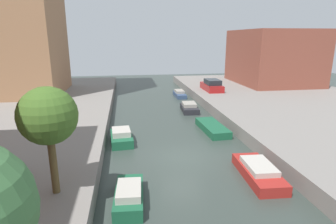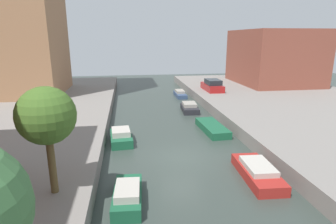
# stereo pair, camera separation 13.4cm
# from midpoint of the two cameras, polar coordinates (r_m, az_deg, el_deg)

# --- Properties ---
(ground_plane) EXTENTS (84.00, 84.00, 0.00)m
(ground_plane) POSITION_cam_midpoint_polar(r_m,az_deg,el_deg) (18.31, 2.87, -9.22)
(ground_plane) COLOR #333D38
(low_block_right) EXTENTS (10.00, 12.05, 7.64)m
(low_block_right) POSITION_cam_midpoint_polar(r_m,az_deg,el_deg) (44.05, 20.94, 10.50)
(low_block_right) COLOR brown
(low_block_right) RESTS_ON quay_right
(street_tree_2) EXTENTS (2.39, 2.39, 4.65)m
(street_tree_2) POSITION_cam_midpoint_polar(r_m,az_deg,el_deg) (12.25, -23.40, -0.86)
(street_tree_2) COLOR brown
(street_tree_2) RESTS_ON quay_left
(parked_car) EXTENTS (1.89, 4.51, 1.44)m
(parked_car) POSITION_cam_midpoint_polar(r_m,az_deg,el_deg) (36.05, 9.19, 5.34)
(parked_car) COLOR maroon
(parked_car) RESTS_ON quay_right
(moored_boat_left_2) EXTENTS (1.48, 3.30, 0.97)m
(moored_boat_left_2) POSITION_cam_midpoint_polar(r_m,az_deg,el_deg) (13.61, -7.99, -16.54)
(moored_boat_left_2) COLOR #195638
(moored_boat_left_2) RESTS_ON ground_plane
(moored_boat_left_3) EXTENTS (1.74, 3.18, 1.02)m
(moored_boat_left_3) POSITION_cam_midpoint_polar(r_m,az_deg,el_deg) (20.85, -9.42, -5.06)
(moored_boat_left_3) COLOR #195638
(moored_boat_left_3) RESTS_ON ground_plane
(moored_boat_right_2) EXTENTS (1.85, 4.29, 0.87)m
(moored_boat_right_2) POSITION_cam_midpoint_polar(r_m,az_deg,el_deg) (16.40, 18.12, -11.58)
(moored_boat_right_2) COLOR maroon
(moored_boat_right_2) RESTS_ON ground_plane
(moored_boat_right_3) EXTENTS (1.81, 4.56, 0.58)m
(moored_boat_right_3) POSITION_cam_midpoint_polar(r_m,az_deg,el_deg) (23.36, 9.21, -3.21)
(moored_boat_right_3) COLOR #195638
(moored_boat_right_3) RESTS_ON ground_plane
(moored_boat_right_4) EXTENTS (1.83, 3.52, 0.89)m
(moored_boat_right_4) POSITION_cam_midpoint_polar(r_m,az_deg,el_deg) (29.40, 4.58, 0.89)
(moored_boat_right_4) COLOR #232328
(moored_boat_right_4) RESTS_ON ground_plane
(moored_boat_right_5) EXTENTS (1.24, 3.64, 0.83)m
(moored_boat_right_5) POSITION_cam_midpoint_polar(r_m,az_deg,el_deg) (36.77, 2.59, 3.72)
(moored_boat_right_5) COLOR #33476B
(moored_boat_right_5) RESTS_ON ground_plane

